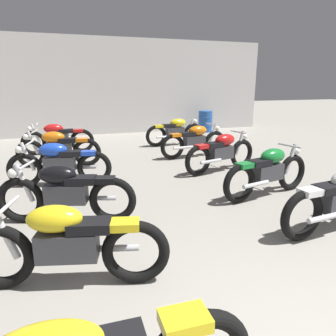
# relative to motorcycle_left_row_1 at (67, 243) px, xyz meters

# --- Properties ---
(back_wall) EXTENTS (13.45, 0.24, 3.60)m
(back_wall) POSITION_rel_motorcycle_left_row_1_xyz_m (1.71, 9.63, 1.34)
(back_wall) COLOR #BCBAB7
(back_wall) RESTS_ON ground
(motorcycle_left_row_1) EXTENTS (1.93, 0.68, 0.88)m
(motorcycle_left_row_1) POSITION_rel_motorcycle_left_row_1_xyz_m (0.00, 0.00, 0.00)
(motorcycle_left_row_1) COLOR black
(motorcycle_left_row_1) RESTS_ON ground
(motorcycle_left_row_2) EXTENTS (1.90, 0.76, 0.88)m
(motorcycle_left_row_2) POSITION_rel_motorcycle_left_row_1_xyz_m (0.03, 1.54, 0.00)
(motorcycle_left_row_2) COLOR black
(motorcycle_left_row_2) RESTS_ON ground
(motorcycle_left_row_3) EXTENTS (1.95, 0.58, 0.88)m
(motorcycle_left_row_3) POSITION_rel_motorcycle_left_row_1_xyz_m (-0.03, 3.34, 0.00)
(motorcycle_left_row_3) COLOR black
(motorcycle_left_row_3) RESTS_ON ground
(motorcycle_left_row_4) EXTENTS (1.95, 0.61, 0.88)m
(motorcycle_left_row_4) POSITION_rel_motorcycle_left_row_1_xyz_m (-0.04, 4.87, 0.00)
(motorcycle_left_row_4) COLOR black
(motorcycle_left_row_4) RESTS_ON ground
(motorcycle_left_row_5) EXTENTS (1.97, 0.48, 0.88)m
(motorcycle_left_row_5) POSITION_rel_motorcycle_left_row_1_xyz_m (-0.04, 6.38, 0.00)
(motorcycle_left_row_5) COLOR black
(motorcycle_left_row_5) RESTS_ON ground
(motorcycle_right_row_2) EXTENTS (1.95, 0.64, 0.88)m
(motorcycle_right_row_2) POSITION_rel_motorcycle_left_row_1_xyz_m (3.41, 1.53, 0.00)
(motorcycle_right_row_2) COLOR black
(motorcycle_right_row_2) RESTS_ON ground
(motorcycle_right_row_3) EXTENTS (1.94, 0.68, 0.88)m
(motorcycle_right_row_3) POSITION_rel_motorcycle_left_row_1_xyz_m (3.41, 3.23, 0.00)
(motorcycle_right_row_3) COLOR black
(motorcycle_right_row_3) RESTS_ON ground
(motorcycle_right_row_4) EXTENTS (1.97, 0.52, 0.88)m
(motorcycle_right_row_4) POSITION_rel_motorcycle_left_row_1_xyz_m (3.43, 4.74, 0.00)
(motorcycle_right_row_4) COLOR black
(motorcycle_right_row_4) RESTS_ON ground
(motorcycle_right_row_5) EXTENTS (1.97, 0.48, 0.88)m
(motorcycle_right_row_5) POSITION_rel_motorcycle_left_row_1_xyz_m (3.52, 6.49, 0.00)
(motorcycle_right_row_5) COLOR black
(motorcycle_right_row_5) RESTS_ON ground
(oil_drum) EXTENTS (0.59, 0.59, 0.85)m
(oil_drum) POSITION_rel_motorcycle_left_row_1_xyz_m (5.68, 8.78, -0.03)
(oil_drum) COLOR #23519E
(oil_drum) RESTS_ON ground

